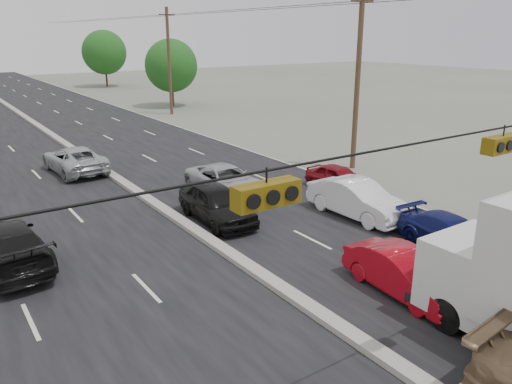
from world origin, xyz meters
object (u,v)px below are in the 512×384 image
utility_pole_right_b (358,80)px  oncoming_near (5,245)px  tree_right_far (104,52)px  oncoming_far (75,160)px  queue_car_e (339,178)px  red_sedan (404,273)px  queue_car_b (357,199)px  tree_right_mid (171,66)px  queue_car_a (217,204)px  queue_car_d (452,235)px  utility_pole_right_c (169,61)px  queue_car_c (226,181)px

utility_pole_right_b → oncoming_near: size_ratio=1.84×
tree_right_far → oncoming_far: (-17.40, -46.76, -4.21)m
utility_pole_right_b → tree_right_far: 55.11m
queue_car_e → utility_pole_right_b: bearing=33.0°
red_sedan → oncoming_near: bearing=141.9°
oncoming_far → utility_pole_right_b: bearing=145.8°
queue_car_b → oncoming_far: queue_car_b is taller
tree_right_mid → oncoming_far: 27.48m
queue_car_a → queue_car_d: size_ratio=1.08×
oncoming_near → oncoming_far: bearing=-119.9°
utility_pole_right_c → queue_car_b: utility_pole_right_c is taller
tree_right_mid → queue_car_d: (-8.00, -40.59, -3.71)m
red_sedan → oncoming_near: oncoming_near is taller
tree_right_far → oncoming_near: (-22.70, -57.87, -4.17)m
queue_car_e → oncoming_far: oncoming_far is taller
utility_pole_right_c → queue_car_b: bearing=-100.6°
red_sedan → queue_car_b: queue_car_b is taller
utility_pole_right_c → oncoming_far: size_ratio=1.87×
oncoming_near → queue_car_c: bearing=-170.2°
tree_right_mid → queue_car_c: tree_right_mid is taller
tree_right_far → red_sedan: bearing=-101.0°
tree_right_mid → queue_car_c: size_ratio=1.40×
utility_pole_right_b → tree_right_far: (3.50, 55.00, -0.15)m
utility_pole_right_b → queue_car_c: size_ratio=1.96×
queue_car_c → oncoming_far: (-4.97, 8.51, 0.04)m
tree_right_far → queue_car_d: tree_right_far is taller
queue_car_a → oncoming_far: bearing=106.3°
tree_right_mid → red_sedan: size_ratio=1.73×
utility_pole_right_b → queue_car_a: bearing=-164.2°
tree_right_far → queue_car_c: 56.81m
utility_pole_right_c → oncoming_far: bearing=-129.7°
red_sedan → tree_right_far: bearing=83.2°
queue_car_c → oncoming_near: 10.60m
queue_car_d → oncoming_far: 20.62m
queue_car_c → queue_car_e: 5.72m
utility_pole_right_c → tree_right_far: utility_pole_right_c is taller
red_sedan → queue_car_b: 6.74m
red_sedan → queue_car_e: 10.52m
queue_car_b → utility_pole_right_b: bearing=44.8°
queue_car_a → queue_car_b: bearing=-26.6°
utility_pole_right_b → oncoming_near: utility_pole_right_b is taller
oncoming_near → utility_pole_right_b: bearing=-175.9°
utility_pole_right_b → tree_right_mid: (2.50, 30.00, -0.77)m
utility_pole_right_b → queue_car_e: bearing=-143.2°
oncoming_far → queue_car_b: bearing=115.9°
queue_car_d → utility_pole_right_b: bearing=66.1°
utility_pole_right_c → queue_car_d: size_ratio=2.33×
utility_pole_right_b → queue_car_c: utility_pole_right_b is taller
queue_car_a → oncoming_near: (-8.10, 0.27, -0.00)m
tree_right_mid → queue_car_a: bearing=-112.3°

